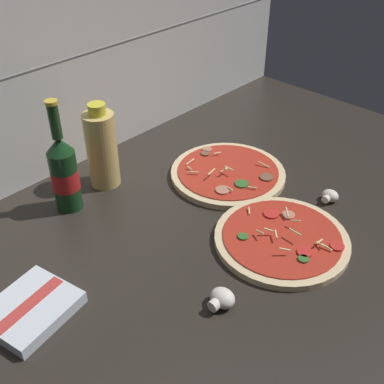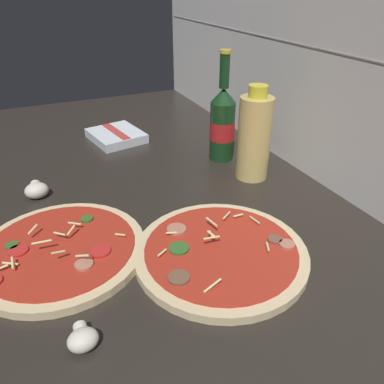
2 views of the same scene
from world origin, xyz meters
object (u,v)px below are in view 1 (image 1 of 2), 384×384
at_px(beer_bottle, 64,172).
at_px(mushroom_left, 222,299).
at_px(dish_towel, 31,309).
at_px(mushroom_right, 330,196).
at_px(pizza_far, 228,173).
at_px(oil_bottle, 102,148).
at_px(pizza_near, 282,239).

bearing_deg(beer_bottle, mushroom_left, -88.27).
xyz_separation_m(mushroom_left, dish_towel, (-0.24, 0.23, -0.00)).
bearing_deg(dish_towel, mushroom_right, -17.76).
bearing_deg(pizza_far, oil_bottle, 138.42).
height_order(pizza_near, pizza_far, same).
bearing_deg(dish_towel, pizza_far, 2.77).
bearing_deg(mushroom_left, pizza_far, 38.16).
relative_size(beer_bottle, mushroom_left, 5.25).
xyz_separation_m(pizza_near, dish_towel, (-0.46, 0.21, 0.00)).
xyz_separation_m(pizza_far, mushroom_right, (0.08, -0.24, 0.00)).
xyz_separation_m(beer_bottle, oil_bottle, (0.12, 0.02, 0.00)).
bearing_deg(dish_towel, pizza_near, -24.81).
bearing_deg(pizza_near, pizza_far, 64.56).
relative_size(mushroom_left, dish_towel, 0.29).
distance_m(pizza_near, mushroom_right, 0.20).
bearing_deg(pizza_near, mushroom_left, -174.98).
height_order(beer_bottle, mushroom_left, beer_bottle).
xyz_separation_m(mushroom_right, dish_towel, (-0.66, 0.21, -0.00)).
bearing_deg(mushroom_right, beer_bottle, 135.19).
distance_m(beer_bottle, dish_towel, 0.32).
bearing_deg(pizza_near, mushroom_right, 0.67).
distance_m(pizza_near, dish_towel, 0.51).
bearing_deg(pizza_far, mushroom_right, -70.90).
distance_m(beer_bottle, mushroom_right, 0.60).
height_order(mushroom_left, mushroom_right, mushroom_left).
distance_m(pizza_far, oil_bottle, 0.32).
xyz_separation_m(pizza_near, oil_bottle, (-0.11, 0.44, 0.09)).
relative_size(pizza_near, oil_bottle, 1.33).
bearing_deg(beer_bottle, mushroom_right, -44.81).
relative_size(beer_bottle, dish_towel, 1.54).
xyz_separation_m(pizza_near, mushroom_right, (0.20, 0.00, 0.00)).
relative_size(pizza_far, beer_bottle, 1.08).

